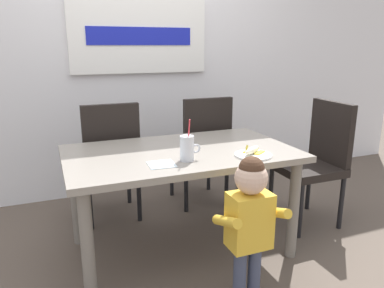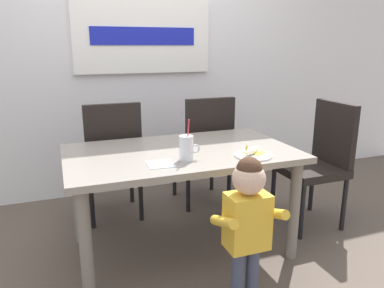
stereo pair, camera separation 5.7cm
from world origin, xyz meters
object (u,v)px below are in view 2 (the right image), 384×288
(peeled_banana, at_px, (252,151))
(paper_napkin, at_px, (161,164))
(dining_table, at_px, (181,164))
(dining_chair_right, at_px, (205,145))
(milk_cup, at_px, (186,150))
(snack_plate, at_px, (253,155))
(dining_chair_left, at_px, (112,155))
(toddler_standing, at_px, (247,215))
(dining_chair_far, at_px, (320,157))

(peeled_banana, bearing_deg, paper_napkin, 177.05)
(dining_table, relative_size, paper_napkin, 9.75)
(dining_chair_right, height_order, paper_napkin, dining_chair_right)
(milk_cup, relative_size, peeled_banana, 1.44)
(milk_cup, distance_m, peeled_banana, 0.42)
(dining_table, height_order, peeled_banana, peeled_banana)
(milk_cup, xyz_separation_m, snack_plate, (0.41, -0.06, -0.06))
(dining_table, bearing_deg, snack_plate, -37.15)
(dining_chair_left, relative_size, peeled_banana, 5.51)
(snack_plate, relative_size, peeled_banana, 1.32)
(dining_chair_left, relative_size, milk_cup, 3.82)
(paper_napkin, bearing_deg, snack_plate, -4.54)
(dining_chair_left, height_order, peeled_banana, dining_chair_left)
(dining_table, relative_size, peeled_banana, 8.39)
(dining_table, xyz_separation_m, dining_chair_left, (-0.35, 0.63, -0.08))
(dining_chair_left, relative_size, snack_plate, 4.17)
(milk_cup, height_order, paper_napkin, milk_cup)
(toddler_standing, height_order, paper_napkin, toddler_standing)
(dining_chair_right, relative_size, milk_cup, 3.82)
(snack_plate, bearing_deg, dining_table, 142.85)
(dining_chair_far, bearing_deg, paper_napkin, -79.19)
(dining_chair_far, bearing_deg, dining_chair_right, -132.27)
(dining_table, xyz_separation_m, peeled_banana, (0.38, -0.27, 0.12))
(milk_cup, bearing_deg, dining_chair_left, 110.38)
(dining_chair_right, height_order, dining_chair_far, same)
(dining_chair_left, distance_m, milk_cup, 0.94)
(dining_chair_left, distance_m, snack_plate, 1.18)
(dining_chair_far, relative_size, snack_plate, 4.17)
(milk_cup, bearing_deg, dining_chair_right, 61.45)
(toddler_standing, distance_m, peeled_banana, 0.50)
(dining_chair_left, xyz_separation_m, snack_plate, (0.73, -0.92, 0.18))
(toddler_standing, height_order, peeled_banana, toddler_standing)
(dining_chair_left, xyz_separation_m, dining_chair_right, (0.79, 0.02, 0.00))
(milk_cup, bearing_deg, dining_table, 80.26)
(dining_chair_left, relative_size, paper_napkin, 6.40)
(toddler_standing, relative_size, paper_napkin, 5.59)
(dining_chair_left, distance_m, paper_napkin, 0.90)
(peeled_banana, bearing_deg, toddler_standing, -121.46)
(dining_chair_far, xyz_separation_m, paper_napkin, (-1.33, -0.25, 0.17))
(dining_chair_right, xyz_separation_m, milk_cup, (-0.47, -0.87, 0.24))
(toddler_standing, bearing_deg, milk_cup, 112.93)
(dining_chair_left, xyz_separation_m, peeled_banana, (0.73, -0.90, 0.20))
(dining_chair_right, distance_m, dining_chair_far, 0.94)
(dining_chair_left, bearing_deg, milk_cup, 110.38)
(snack_plate, bearing_deg, toddler_standing, -122.30)
(dining_chair_right, bearing_deg, peeled_banana, 86.29)
(toddler_standing, bearing_deg, paper_napkin, 130.15)
(dining_chair_left, height_order, snack_plate, dining_chair_left)
(peeled_banana, bearing_deg, dining_chair_right, 86.29)
(dining_chair_right, xyz_separation_m, peeled_banana, (-0.06, -0.92, 0.20))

